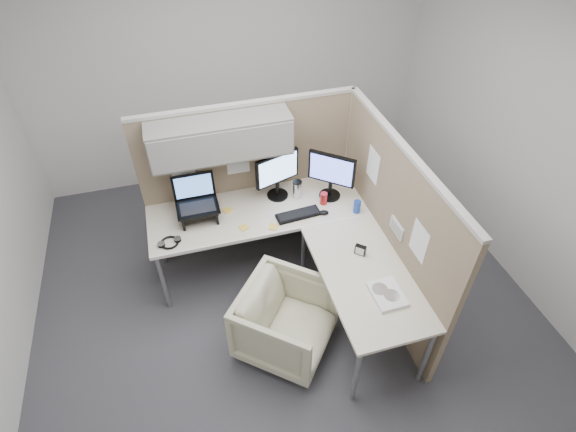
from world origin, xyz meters
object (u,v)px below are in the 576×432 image
object	(u,v)px
desk	(295,239)
keyboard	(298,215)
office_chair	(286,319)
monitor_left	(277,172)

from	to	relation	value
desk	keyboard	world-z (taller)	keyboard
keyboard	office_chair	bearing A→B (deg)	-117.25
monitor_left	keyboard	xyz separation A→B (m)	(0.10, -0.33, -0.26)
desk	office_chair	world-z (taller)	desk
office_chair	monitor_left	xyz separation A→B (m)	(0.23, 1.12, 0.64)
desk	office_chair	size ratio (longest dim) A/B	2.76
monitor_left	keyboard	distance (m)	0.43
desk	office_chair	bearing A→B (deg)	-112.82
office_chair	keyboard	bearing A→B (deg)	16.86
keyboard	desk	bearing A→B (deg)	-117.90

